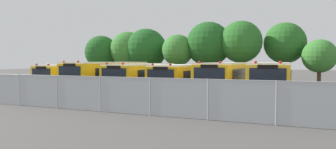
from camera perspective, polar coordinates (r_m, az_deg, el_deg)
The scene contains 16 objects.
ground_plane at distance 25.86m, azimuth -0.97°, elevation -3.53°, with size 160.00×160.00×0.00m, color #514F4C.
school_bus_0 at distance 30.39m, azimuth -16.60°, elevation -0.19°, with size 2.44×9.69×2.55m.
school_bus_1 at distance 28.25m, azimuth -11.01°, elevation -0.07°, with size 2.63×11.02×2.80m.
school_bus_2 at distance 26.43m, azimuth -4.78°, elevation -0.37°, with size 2.77×9.99×2.65m.
school_bus_3 at distance 25.11m, azimuth 2.74°, elevation -0.59°, with size 2.60×9.45×2.59m.
school_bus_4 at distance 24.10m, azimuth 10.73°, elevation -0.57°, with size 2.66×9.53×2.75m.
school_bus_5 at distance 23.84m, azimuth 19.23°, elevation -0.68°, with size 2.68×11.42×2.77m.
tree_0 at distance 40.72m, azimuth -12.58°, elevation 4.25°, with size 4.35×4.35×6.12m.
tree_1 at distance 39.03m, azimuth -7.77°, elevation 4.82°, with size 4.52×4.52×6.54m.
tree_2 at distance 37.99m, azimuth -4.33°, elevation 4.75°, with size 5.18×5.18×6.82m.
tree_3 at distance 34.96m, azimuth 1.86°, elevation 4.65°, with size 3.68×3.68×5.85m.
tree_4 at distance 34.86m, azimuth 7.86°, elevation 5.70°, with size 5.10×5.10×7.24m.
tree_5 at distance 33.81m, azimuth 13.82°, elevation 5.95°, with size 4.59×4.59×7.14m.
tree_6 at distance 35.53m, azimuth 21.13°, elevation 5.56°, with size 4.53×4.53×7.00m.
tree_7 at distance 33.51m, azimuth 26.74°, elevation 3.21°, with size 3.34×3.34×4.92m.
chainlink_fence at distance 16.61m, azimuth -12.74°, elevation -3.52°, with size 23.95×0.07×1.93m.
Camera 1 is at (10.30, -23.57, 2.75)m, focal length 32.03 mm.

